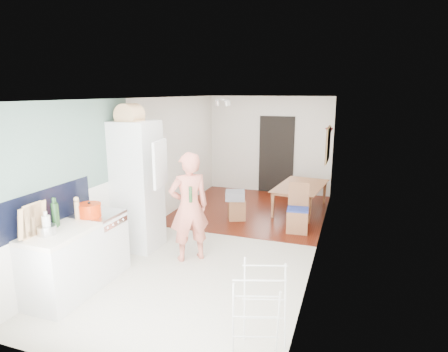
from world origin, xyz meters
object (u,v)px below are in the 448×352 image
Objects in this scene: dining_chair at (298,209)px; stool at (237,209)px; drying_rack at (260,312)px; dining_table at (302,200)px; person at (189,197)px.

dining_chair reaches higher than stool.
dining_chair is 1.35m from stool.
stool is 4.06m from drying_rack.
dining_chair is at bearing -169.03° from dining_table.
drying_rack is (0.24, -4.81, 0.20)m from dining_table.
dining_table is 1.57m from stool.
dining_table is at bearing 74.96° from drying_rack.
dining_table is 3.21× the size of stool.
dining_chair reaches higher than dining_table.
stool is at bearing -134.24° from person.
person is 2.33m from dining_chair.
dining_table is 1.33m from dining_chair.
stool is at bearing 161.23° from dining_chair.
person is 4.58× the size of stool.
dining_table is at bearing -153.95° from person.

